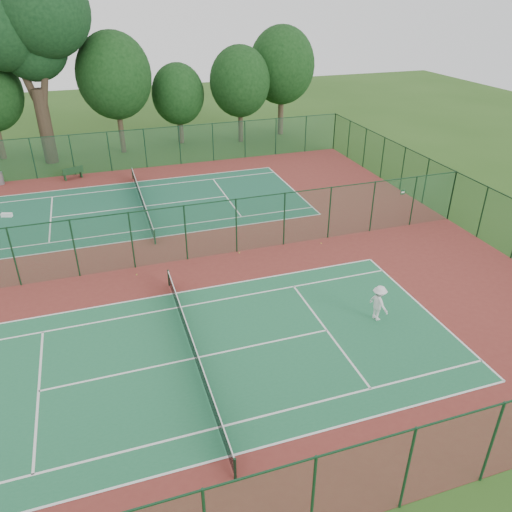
# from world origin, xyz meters

# --- Properties ---
(ground) EXTENTS (120.00, 120.00, 0.00)m
(ground) POSITION_xyz_m (0.00, 0.00, 0.00)
(ground) COLOR #2B5119
(ground) RESTS_ON ground
(red_pad) EXTENTS (40.00, 36.00, 0.01)m
(red_pad) POSITION_xyz_m (0.00, 0.00, 0.01)
(red_pad) COLOR maroon
(red_pad) RESTS_ON ground
(court_near) EXTENTS (23.77, 10.97, 0.01)m
(court_near) POSITION_xyz_m (0.00, -9.00, 0.01)
(court_near) COLOR #226B43
(court_near) RESTS_ON red_pad
(court_far) EXTENTS (23.77, 10.97, 0.01)m
(court_far) POSITION_xyz_m (0.00, 9.00, 0.01)
(court_far) COLOR #1D5D42
(court_far) RESTS_ON red_pad
(fence_north) EXTENTS (40.00, 0.09, 3.50)m
(fence_north) POSITION_xyz_m (0.00, 18.00, 1.76)
(fence_north) COLOR #194B33
(fence_north) RESTS_ON ground
(fence_east) EXTENTS (0.09, 36.00, 3.50)m
(fence_east) POSITION_xyz_m (20.00, 0.00, 1.76)
(fence_east) COLOR #174625
(fence_east) RESTS_ON ground
(fence_divider) EXTENTS (40.00, 0.09, 3.50)m
(fence_divider) POSITION_xyz_m (0.00, 0.00, 1.76)
(fence_divider) COLOR #1A4E30
(fence_divider) RESTS_ON ground
(tennis_net_near) EXTENTS (0.10, 12.90, 0.97)m
(tennis_net_near) POSITION_xyz_m (0.00, -9.00, 0.54)
(tennis_net_near) COLOR #12311C
(tennis_net_near) RESTS_ON ground
(tennis_net_far) EXTENTS (0.10, 12.90, 0.97)m
(tennis_net_far) POSITION_xyz_m (0.00, 9.00, 0.54)
(tennis_net_far) COLOR #14371E
(tennis_net_far) RESTS_ON ground
(player_near) EXTENTS (0.92, 1.31, 1.85)m
(player_near) POSITION_xyz_m (9.12, -8.93, 0.95)
(player_near) COLOR silver
(player_near) RESTS_ON court_near
(trash_bin) EXTENTS (0.76, 0.76, 1.03)m
(trash_bin) POSITION_xyz_m (-10.45, 17.45, 0.52)
(trash_bin) COLOR slate
(trash_bin) RESTS_ON red_pad
(bench) EXTENTS (1.79, 1.04, 1.06)m
(bench) POSITION_xyz_m (-4.76, 16.89, 0.56)
(bench) COLOR #123417
(bench) RESTS_ON red_pad
(kit_bag) EXTENTS (0.79, 0.49, 0.28)m
(kit_bag) POSITION_xyz_m (-9.34, 10.16, 0.15)
(kit_bag) COLOR white
(kit_bag) RESTS_ON red_pad
(stray_ball_a) EXTENTS (0.07, 0.07, 0.07)m
(stray_ball_a) POSITION_xyz_m (4.69, -0.27, 0.04)
(stray_ball_a) COLOR #BBDA32
(stray_ball_a) RESTS_ON red_pad
(stray_ball_b) EXTENTS (0.06, 0.06, 0.06)m
(stray_ball_b) POSITION_xyz_m (9.99, -0.67, 0.04)
(stray_ball_b) COLOR yellow
(stray_ball_b) RESTS_ON red_pad
(stray_ball_c) EXTENTS (0.06, 0.06, 0.06)m
(stray_ball_c) POSITION_xyz_m (-1.57, -0.94, 0.04)
(stray_ball_c) COLOR #C9E836
(stray_ball_c) RESTS_ON red_pad
(big_tree) EXTENTS (10.60, 7.76, 16.28)m
(big_tree) POSITION_xyz_m (-6.48, 22.57, 11.53)
(big_tree) COLOR #32261B
(big_tree) RESTS_ON ground
(evergreen_row) EXTENTS (39.00, 5.00, 12.00)m
(evergreen_row) POSITION_xyz_m (0.50, 24.25, 0.00)
(evergreen_row) COLOR black
(evergreen_row) RESTS_ON ground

